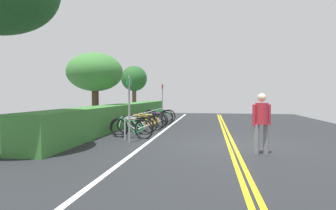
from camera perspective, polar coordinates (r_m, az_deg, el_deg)
ground_plane at (r=8.54m, az=13.30°, el=-8.45°), size 29.23×12.02×0.05m
centre_line_yellow_inner at (r=8.54m, az=13.85°, el=-8.27°), size 26.31×0.10×0.00m
centre_line_yellow_outer at (r=8.53m, az=12.76°, el=-8.28°), size 26.31×0.10×0.00m
bike_lane_stripe_white at (r=8.75m, az=-4.34°, el=-7.98°), size 26.31×0.12×0.00m
bike_rack at (r=12.59m, az=-4.20°, el=-2.26°), size 7.01×0.05×0.77m
bicycle_0 at (r=9.72m, az=-7.78°, el=-4.95°), size 0.49×1.67×0.73m
bicycle_1 at (r=10.53m, az=-7.64°, el=-4.43°), size 0.55×1.68×0.72m
bicycle_2 at (r=11.14m, az=-6.51°, el=-4.11°), size 0.50×1.65×0.71m
bicycle_3 at (r=11.83m, az=-5.03°, el=-3.70°), size 0.46×1.73×0.72m
bicycle_4 at (r=12.69m, az=-4.12°, el=-3.32°), size 0.46×1.76×0.72m
bicycle_5 at (r=13.29m, az=-3.48°, el=-3.16°), size 0.54×1.72×0.68m
bicycle_6 at (r=14.06m, az=-2.22°, el=-2.79°), size 0.46×1.66×0.72m
bicycle_7 at (r=14.81m, az=-1.82°, el=-2.41°), size 0.55×1.75×0.79m
bicycle_8 at (r=15.61m, az=-2.06°, el=-2.34°), size 0.54×1.70×0.70m
pedestrian at (r=7.33m, az=19.25°, el=-2.97°), size 0.32×0.48×1.58m
sign_post_near at (r=8.70m, az=-8.26°, el=0.55°), size 0.36×0.07×2.15m
sign_post_far at (r=16.38m, az=-1.19°, el=1.44°), size 0.36×0.06×2.23m
hedge_backdrop at (r=14.47m, az=-9.07°, el=-1.88°), size 15.96×1.10×1.07m
tree_mid at (r=13.80m, az=-15.25°, el=6.65°), size 2.73×2.73×3.62m
tree_far_right at (r=21.38m, az=-7.21°, el=5.48°), size 2.02×2.02×3.84m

